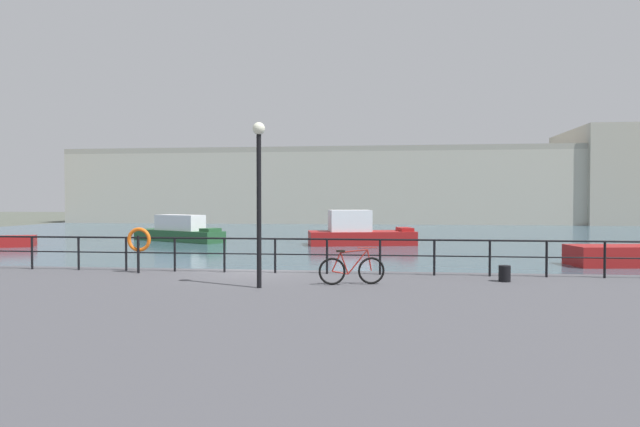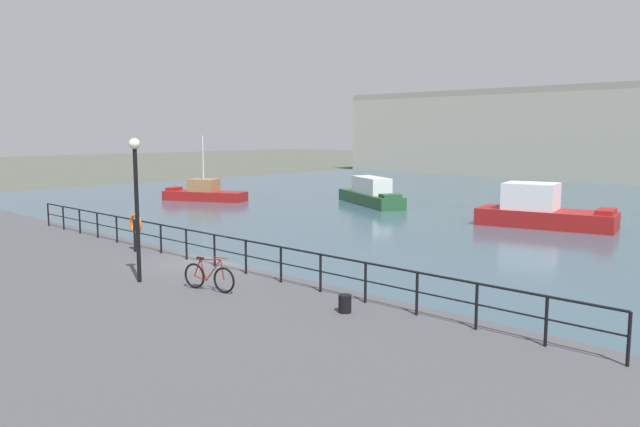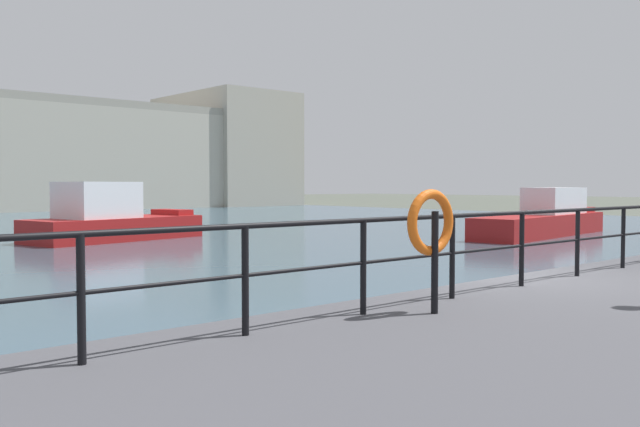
# 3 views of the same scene
# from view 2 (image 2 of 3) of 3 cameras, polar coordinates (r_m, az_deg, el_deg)

# --- Properties ---
(ground_plane) EXTENTS (240.00, 240.00, 0.00)m
(ground_plane) POSITION_cam_2_polar(r_m,az_deg,el_deg) (22.08, -9.01, -6.26)
(ground_plane) COLOR #4C5147
(water_basin) EXTENTS (80.00, 60.00, 0.01)m
(water_basin) POSITION_cam_2_polar(r_m,az_deg,el_deg) (46.70, 21.92, 0.53)
(water_basin) COLOR #385160
(water_basin) RESTS_ON ground_plane
(quay_promenade) EXTENTS (56.00, 13.00, 0.82)m
(quay_promenade) POSITION_cam_2_polar(r_m,az_deg,el_deg) (18.91, -25.05, -7.94)
(quay_promenade) COLOR #47474C
(quay_promenade) RESTS_ON ground_plane
(moored_blue_motorboat) EXTENTS (6.51, 4.44, 4.91)m
(moored_blue_motorboat) POSITION_cam_2_polar(r_m,az_deg,el_deg) (48.33, -10.49, 1.85)
(moored_blue_motorboat) COLOR maroon
(moored_blue_motorboat) RESTS_ON water_basin
(moored_white_yacht) EXTENTS (7.57, 4.07, 2.38)m
(moored_white_yacht) POSITION_cam_2_polar(r_m,az_deg,el_deg) (36.50, 19.46, 0.23)
(moored_white_yacht) COLOR maroon
(moored_white_yacht) RESTS_ON water_basin
(moored_small_launch) EXTENTS (7.95, 5.35, 1.97)m
(moored_small_launch) POSITION_cam_2_polar(r_m,az_deg,el_deg) (44.93, 4.64, 1.78)
(moored_small_launch) COLOR #23512D
(moored_small_launch) RESTS_ON water_basin
(quay_railing) EXTENTS (25.62, 0.07, 1.08)m
(quay_railing) POSITION_cam_2_polar(r_m,az_deg,el_deg) (20.77, -9.57, -2.76)
(quay_railing) COLOR black
(quay_railing) RESTS_ON quay_promenade
(parked_bicycle) EXTENTS (1.73, 0.48, 0.98)m
(parked_bicycle) POSITION_cam_2_polar(r_m,az_deg,el_deg) (17.72, -10.05, -5.69)
(parked_bicycle) COLOR black
(parked_bicycle) RESTS_ON quay_promenade
(mooring_bollard) EXTENTS (0.32, 0.32, 0.44)m
(mooring_bollard) POSITION_cam_2_polar(r_m,az_deg,el_deg) (15.45, 2.28, -8.18)
(mooring_bollard) COLOR black
(mooring_bollard) RESTS_ON quay_promenade
(life_ring_stand) EXTENTS (0.75, 0.16, 1.40)m
(life_ring_stand) POSITION_cam_2_polar(r_m,az_deg,el_deg) (23.93, -16.40, -1.04)
(life_ring_stand) COLOR black
(life_ring_stand) RESTS_ON quay_promenade
(quay_lamp_post) EXTENTS (0.32, 0.32, 4.20)m
(quay_lamp_post) POSITION_cam_2_polar(r_m,az_deg,el_deg) (18.83, -16.35, 2.08)
(quay_lamp_post) COLOR black
(quay_lamp_post) RESTS_ON quay_promenade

